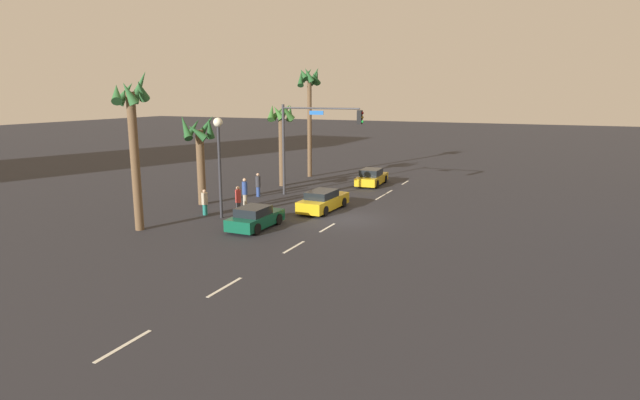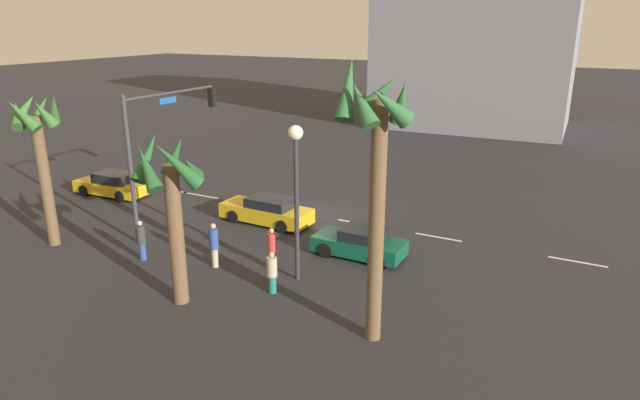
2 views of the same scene
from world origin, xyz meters
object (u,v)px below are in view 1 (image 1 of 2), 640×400
streetlamp (219,148)px  pedestrian_3 (258,184)px  palm_tree_2 (199,143)px  pedestrian_2 (238,199)px  traffic_signal (309,134)px  car_1 (323,201)px  pedestrian_1 (245,191)px  car_0 (255,218)px  pedestrian_0 (205,202)px  palm_tree_0 (133,123)px  palm_tree_1 (282,126)px  car_2 (372,177)px  palm_tree_3 (309,92)px

streetlamp → pedestrian_3: (6.74, 1.43, -3.36)m
palm_tree_2 → pedestrian_2: bearing=-110.1°
traffic_signal → car_1: bearing=-143.4°
traffic_signal → pedestrian_1: size_ratio=3.53×
car_1 → pedestrian_1: pedestrian_1 is taller
car_0 → palm_tree_2: palm_tree_2 is taller
traffic_signal → pedestrian_1: traffic_signal is taller
pedestrian_0 → palm_tree_0: bearing=165.0°
pedestrian_1 → palm_tree_1: palm_tree_1 is taller
palm_tree_1 → pedestrian_2: bearing=-167.0°
pedestrian_0 → palm_tree_2: palm_tree_2 is taller
car_2 → palm_tree_3: 9.83m
car_2 → pedestrian_2: pedestrian_2 is taller
traffic_signal → pedestrian_0: bearing=157.2°
car_1 → palm_tree_0: bearing=139.4°
pedestrian_1 → palm_tree_0: 9.38m
palm_tree_0 → pedestrian_0: bearing=-15.0°
car_2 → pedestrian_3: bearing=143.8°
traffic_signal → pedestrian_2: 8.05m
car_2 → palm_tree_1: (-3.41, 6.60, 4.27)m
car_1 → pedestrian_2: size_ratio=2.65×
car_0 → pedestrian_3: pedestrian_3 is taller
pedestrian_3 → palm_tree_1: 6.28m
car_0 → pedestrian_2: pedestrian_2 is taller
car_1 → pedestrian_0: 7.56m
pedestrian_1 → palm_tree_3: palm_tree_3 is taller
car_1 → traffic_signal: bearing=36.6°
palm_tree_1 → palm_tree_3: 6.01m
car_0 → pedestrian_0: bearing=71.6°
pedestrian_0 → palm_tree_1: (11.31, 0.59, 4.06)m
pedestrian_2 → pedestrian_3: 5.65m
car_2 → traffic_signal: (-6.63, 2.62, 3.98)m
pedestrian_0 → traffic_signal: bearing=-22.8°
streetlamp → traffic_signal: bearing=-13.3°
palm_tree_1 → palm_tree_2: (-8.74, 1.61, -0.69)m
traffic_signal → palm_tree_1: palm_tree_1 is taller
pedestrian_1 → palm_tree_0: (-7.73, 2.03, 4.92)m
car_1 → palm_tree_3: size_ratio=0.48×
traffic_signal → palm_tree_3: bearing=25.2°
car_0 → car_1: car_1 is taller
streetlamp → palm_tree_0: 5.16m
car_1 → palm_tree_0: size_ratio=0.54×
pedestrian_2 → car_1: bearing=-55.0°
pedestrian_1 → palm_tree_2: bearing=103.9°
traffic_signal → palm_tree_0: 13.37m
car_2 → pedestrian_1: (-11.40, 5.17, 0.38)m
streetlamp → palm_tree_1: size_ratio=0.89×
traffic_signal → palm_tree_2: (-5.52, 5.60, -0.40)m
traffic_signal → palm_tree_1: bearing=51.0°
palm_tree_0 → palm_tree_3: size_ratio=0.89×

